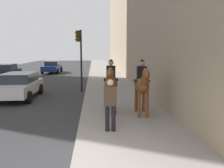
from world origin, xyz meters
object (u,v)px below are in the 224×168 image
object	(u,v)px
mounted_horse_near	(111,83)
pedestrian_greeting	(110,102)
car_mid_lane	(52,67)
car_near_lane	(5,72)
mounted_horse_far	(142,84)
traffic_light_near_curb	(80,51)
car_far_lane	(19,85)

from	to	relation	value
mounted_horse_near	pedestrian_greeting	size ratio (longest dim) A/B	1.33
pedestrian_greeting	car_mid_lane	world-z (taller)	pedestrian_greeting
car_near_lane	mounted_horse_far	bearing A→B (deg)	36.34
traffic_light_near_curb	mounted_horse_far	bearing A→B (deg)	-155.42
car_far_lane	mounted_horse_near	bearing A→B (deg)	52.27
mounted_horse_near	traffic_light_near_curb	bearing A→B (deg)	-158.52
mounted_horse_far	car_far_lane	distance (m)	7.68
mounted_horse_far	car_mid_lane	size ratio (longest dim) A/B	0.50
mounted_horse_near	traffic_light_near_curb	size ratio (longest dim) A/B	0.56
mounted_horse_near	car_mid_lane	distance (m)	20.22
pedestrian_greeting	car_near_lane	bearing A→B (deg)	37.38
pedestrian_greeting	traffic_light_near_curb	size ratio (longest dim) A/B	0.42
mounted_horse_near	car_far_lane	bearing A→B (deg)	-122.35
car_mid_lane	mounted_horse_near	bearing A→B (deg)	18.22
car_far_lane	traffic_light_near_curb	bearing A→B (deg)	117.12
car_mid_lane	traffic_light_near_curb	bearing A→B (deg)	18.55
car_near_lane	traffic_light_near_curb	bearing A→B (deg)	44.27
pedestrian_greeting	car_far_lane	distance (m)	7.94
pedestrian_greeting	car_mid_lane	size ratio (longest dim) A/B	0.38
car_near_lane	traffic_light_near_curb	size ratio (longest dim) A/B	1.14
car_near_lane	car_mid_lane	xyz separation A→B (m)	(6.16, -3.39, -0.00)
car_mid_lane	traffic_light_near_curb	size ratio (longest dim) A/B	1.11
mounted_horse_far	car_mid_lane	xyz separation A→B (m)	(19.88, 7.00, -0.63)
mounted_horse_far	traffic_light_near_curb	distance (m)	6.91
car_near_lane	pedestrian_greeting	bearing A→B (deg)	29.17
mounted_horse_near	pedestrian_greeting	bearing A→B (deg)	1.01
mounted_horse_far	car_near_lane	size ratio (longest dim) A/B	0.49
traffic_light_near_curb	car_near_lane	bearing A→B (deg)	45.08
mounted_horse_near	car_far_lane	distance (m)	6.40
traffic_light_near_curb	pedestrian_greeting	bearing A→B (deg)	-170.02
car_mid_lane	car_far_lane	world-z (taller)	same
car_near_lane	car_mid_lane	distance (m)	7.03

